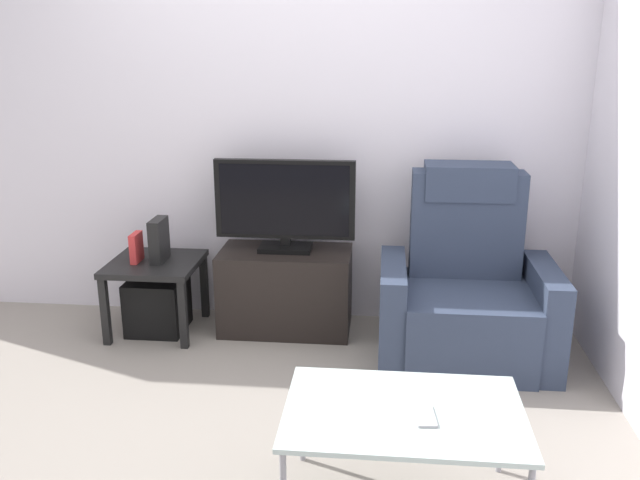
# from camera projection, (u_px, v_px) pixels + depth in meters

# --- Properties ---
(ground_plane) EXTENTS (6.40, 6.40, 0.00)m
(ground_plane) POSITION_uv_depth(u_px,v_px,m) (252.00, 396.00, 3.44)
(ground_plane) COLOR gray
(wall_back) EXTENTS (6.40, 0.06, 2.60)m
(wall_back) POSITION_uv_depth(u_px,v_px,m) (282.00, 117.00, 4.14)
(wall_back) COLOR silver
(wall_back) RESTS_ON ground
(tv_stand) EXTENTS (0.81, 0.43, 0.52)m
(tv_stand) POSITION_uv_depth(u_px,v_px,m) (286.00, 290.00, 4.18)
(tv_stand) COLOR black
(tv_stand) RESTS_ON ground
(television) EXTENTS (0.85, 0.20, 0.56)m
(television) POSITION_uv_depth(u_px,v_px,m) (285.00, 203.00, 4.03)
(television) COLOR black
(television) RESTS_ON tv_stand
(recliner_armchair) EXTENTS (0.98, 0.78, 1.08)m
(recliner_armchair) POSITION_uv_depth(u_px,v_px,m) (466.00, 293.00, 3.81)
(recliner_armchair) COLOR #2D384C
(recliner_armchair) RESTS_ON ground
(side_table) EXTENTS (0.54, 0.54, 0.46)m
(side_table) POSITION_uv_depth(u_px,v_px,m) (155.00, 272.00, 4.12)
(side_table) COLOR black
(side_table) RESTS_ON ground
(subwoofer_box) EXTENTS (0.34, 0.34, 0.34)m
(subwoofer_box) POSITION_uv_depth(u_px,v_px,m) (158.00, 304.00, 4.19)
(subwoofer_box) COLOR black
(subwoofer_box) RESTS_ON ground
(book_upright) EXTENTS (0.04, 0.14, 0.18)m
(book_upright) POSITION_uv_depth(u_px,v_px,m) (136.00, 247.00, 4.07)
(book_upright) COLOR red
(book_upright) RESTS_ON side_table
(game_console) EXTENTS (0.07, 0.20, 0.27)m
(game_console) POSITION_uv_depth(u_px,v_px,m) (159.00, 240.00, 4.07)
(game_console) COLOR black
(game_console) RESTS_ON side_table
(coffee_table) EXTENTS (0.90, 0.60, 0.43)m
(coffee_table) POSITION_uv_depth(u_px,v_px,m) (404.00, 416.00, 2.51)
(coffee_table) COLOR #B2C6C1
(coffee_table) RESTS_ON ground
(cell_phone) EXTENTS (0.08, 0.16, 0.01)m
(cell_phone) POSITION_uv_depth(u_px,v_px,m) (425.00, 416.00, 2.45)
(cell_phone) COLOR #B7B7BC
(cell_phone) RESTS_ON coffee_table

